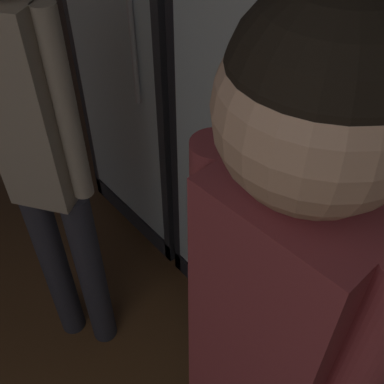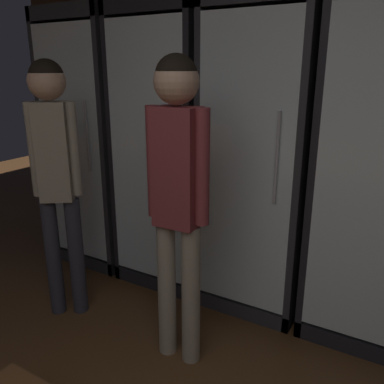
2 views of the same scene
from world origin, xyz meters
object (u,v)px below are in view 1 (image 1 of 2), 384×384
object	(u,v)px
shopper_near	(266,352)
shopper_far	(33,129)
cooler_far_left	(175,25)
cooler_left	(307,93)

from	to	relation	value
shopper_near	shopper_far	world-z (taller)	shopper_near
cooler_far_left	cooler_left	xyz separation A→B (m)	(0.69, -0.00, -0.01)
shopper_far	cooler_far_left	bearing A→B (deg)	115.75
cooler_far_left	cooler_left	world-z (taller)	same
cooler_far_left	shopper_near	world-z (taller)	cooler_far_left
cooler_left	shopper_near	xyz separation A→B (m)	(0.54, -0.79, 0.06)
cooler_left	shopper_near	distance (m)	0.96
cooler_far_left	shopper_far	size ratio (longest dim) A/B	1.23
cooler_left	shopper_near	bearing A→B (deg)	-55.47
cooler_far_left	shopper_near	distance (m)	1.47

